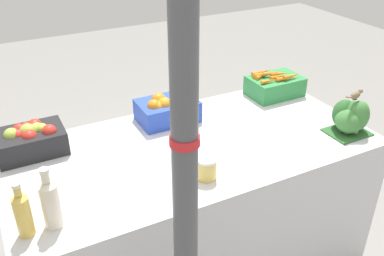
% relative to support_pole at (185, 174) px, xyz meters
% --- Properties ---
extents(market_table, '(1.91, 0.92, 0.83)m').
position_rel_support_pole_xyz_m(market_table, '(0.39, 0.71, -0.81)').
color(market_table, silver).
rests_on(market_table, ground_plane).
extents(support_pole, '(0.09, 0.09, 2.45)m').
position_rel_support_pole_xyz_m(support_pole, '(0.00, 0.00, 0.00)').
color(support_pole, '#4C4C51').
rests_on(support_pole, ground_plane).
extents(apple_crate, '(0.33, 0.23, 0.16)m').
position_rel_support_pole_xyz_m(apple_crate, '(-0.35, 1.02, -0.32)').
color(apple_crate, black).
rests_on(apple_crate, market_table).
extents(orange_crate, '(0.33, 0.23, 0.16)m').
position_rel_support_pole_xyz_m(orange_crate, '(0.40, 1.02, -0.32)').
color(orange_crate, '#2847B7').
rests_on(orange_crate, market_table).
extents(carrot_crate, '(0.33, 0.23, 0.16)m').
position_rel_support_pole_xyz_m(carrot_crate, '(1.14, 1.02, -0.33)').
color(carrot_crate, '#2D8442').
rests_on(carrot_crate, market_table).
extents(broccoli_pile, '(0.22, 0.20, 0.19)m').
position_rel_support_pole_xyz_m(broccoli_pile, '(1.22, 0.44, -0.31)').
color(broccoli_pile, '#2D602D').
rests_on(broccoli_pile, market_table).
extents(juice_bottle_golden, '(0.06, 0.06, 0.24)m').
position_rel_support_pole_xyz_m(juice_bottle_golden, '(-0.47, 0.42, -0.29)').
color(juice_bottle_golden, gold).
rests_on(juice_bottle_golden, market_table).
extents(juice_bottle_cloudy, '(0.07, 0.07, 0.27)m').
position_rel_support_pole_xyz_m(juice_bottle_cloudy, '(-0.37, 0.42, -0.28)').
color(juice_bottle_cloudy, beige).
rests_on(juice_bottle_cloudy, market_table).
extents(pickle_jar, '(0.10, 0.10, 0.11)m').
position_rel_support_pole_xyz_m(pickle_jar, '(0.32, 0.43, -0.34)').
color(pickle_jar, '#DBBC56').
rests_on(pickle_jar, market_table).
extents(sparrow_bird, '(0.14, 0.05, 0.05)m').
position_rel_support_pole_xyz_m(sparrow_bird, '(1.22, 0.44, -0.17)').
color(sparrow_bird, '#4C3D2D').
rests_on(sparrow_bird, broccoli_pile).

